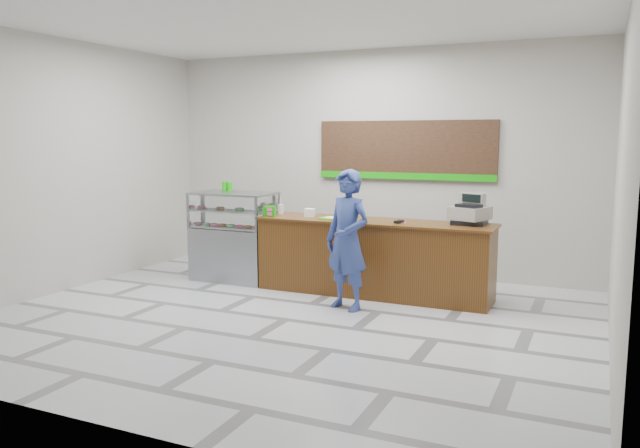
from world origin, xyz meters
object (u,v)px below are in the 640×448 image
at_px(serving_tray, 333,218).
at_px(customer, 347,240).
at_px(display_case, 234,236).
at_px(cash_register, 470,213).
at_px(sales_counter, 373,258).

relative_size(serving_tray, customer, 0.21).
relative_size(display_case, cash_register, 2.40).
height_order(cash_register, customer, customer).
distance_m(sales_counter, customer, 0.88).
bearing_deg(display_case, cash_register, 2.88).
distance_m(display_case, serving_tray, 1.70).
relative_size(sales_counter, customer, 1.86).
relative_size(display_case, serving_tray, 3.58).
bearing_deg(serving_tray, customer, -45.58).
xyz_separation_m(sales_counter, serving_tray, (-0.56, -0.08, 0.52)).
relative_size(cash_register, customer, 0.32).
xyz_separation_m(serving_tray, customer, (0.50, -0.72, -0.16)).
distance_m(display_case, customer, 2.31).
distance_m(sales_counter, display_case, 2.23).
bearing_deg(cash_register, display_case, -156.48).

